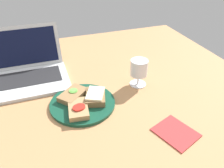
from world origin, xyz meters
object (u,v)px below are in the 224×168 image
(sandwich_with_tomato, at_px, (78,109))
(wine_glass, at_px, (139,69))
(sandwich_with_cucumber, at_px, (73,94))
(plate, at_px, (83,103))
(sandwich_with_cheese, at_px, (95,96))
(laptop, at_px, (28,70))
(napkin, at_px, (176,132))

(sandwich_with_tomato, height_order, wine_glass, wine_glass)
(sandwich_with_cucumber, bearing_deg, plate, -59.41)
(sandwich_with_tomato, height_order, sandwich_with_cheese, sandwich_with_cheese)
(sandwich_with_tomato, relative_size, laptop, 0.35)
(sandwich_with_cheese, bearing_deg, laptop, 131.42)
(sandwich_with_cheese, height_order, laptop, laptop)
(sandwich_with_cucumber, xyz_separation_m, laptop, (-0.17, 0.23, 0.02))
(plate, xyz_separation_m, sandwich_with_cucumber, (-0.03, 0.05, 0.02))
(wine_glass, relative_size, napkin, 0.92)
(laptop, bearing_deg, wine_glass, -25.76)
(sandwich_with_cucumber, xyz_separation_m, sandwich_with_cheese, (0.08, -0.05, 0.00))
(plate, relative_size, wine_glass, 2.11)
(plate, bearing_deg, wine_glass, 12.37)
(sandwich_with_cucumber, distance_m, laptop, 0.29)
(wine_glass, bearing_deg, sandwich_with_cheese, -164.86)
(sandwich_with_cucumber, height_order, wine_glass, wine_glass)
(plate, relative_size, sandwich_with_cucumber, 1.90)
(sandwich_with_tomato, bearing_deg, plate, 61.45)
(sandwich_with_cheese, relative_size, laptop, 0.36)
(plate, distance_m, sandwich_with_tomato, 0.06)
(sandwich_with_cheese, relative_size, wine_glass, 1.02)
(plate, height_order, wine_glass, wine_glass)
(plate, xyz_separation_m, sandwich_with_cheese, (0.05, 0.00, 0.02))
(sandwich_with_cucumber, xyz_separation_m, sandwich_with_tomato, (0.00, -0.09, 0.00))
(wine_glass, xyz_separation_m, napkin, (-0.00, -0.31, -0.08))
(wine_glass, bearing_deg, napkin, -90.69)
(sandwich_with_cheese, distance_m, wine_glass, 0.23)
(plate, relative_size, napkin, 1.95)
(napkin, bearing_deg, wine_glass, 89.31)
(napkin, bearing_deg, laptop, 130.53)
(sandwich_with_cheese, xyz_separation_m, napkin, (0.21, -0.25, -0.03))
(laptop, distance_m, napkin, 0.70)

